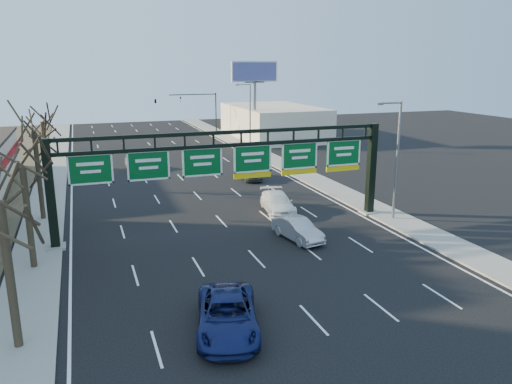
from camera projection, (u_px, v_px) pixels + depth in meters
name	position (u px, v px, depth m)	size (l,w,h in m)	color
ground	(268.00, 271.00, 28.90)	(160.00, 160.00, 0.00)	black
sidewalk_left	(47.00, 202.00, 42.98)	(3.00, 120.00, 0.12)	gray
sidewalk_right	(315.00, 180.00, 51.27)	(3.00, 120.00, 0.12)	gray
lane_markings	(193.00, 191.00, 47.14)	(21.60, 120.00, 0.01)	white
sign_gantry	(230.00, 167.00, 35.09)	(24.60, 1.20, 7.20)	black
building_right_distant	(273.00, 122.00, 80.36)	(12.00, 20.00, 5.00)	beige
tree_gantry	(20.00, 148.00, 27.53)	(3.60, 3.60, 8.48)	#2C2418
tree_mid	(32.00, 117.00, 36.47)	(3.60, 3.60, 9.24)	#2C2418
tree_far	(41.00, 110.00, 45.68)	(3.60, 3.60, 8.86)	#2C2418
streetlight_near	(396.00, 155.00, 37.13)	(2.15, 0.22, 9.00)	slate
streetlight_far	(249.00, 113.00, 68.15)	(2.15, 0.22, 9.00)	slate
billboard_right	(255.00, 82.00, 72.52)	(7.00, 0.50, 12.00)	slate
traffic_signal_mast	(179.00, 103.00, 79.54)	(10.16, 0.54, 7.00)	black
car_blue_suv	(227.00, 315.00, 22.24)	(2.66, 5.76, 1.60)	#131C53
car_silver_sedan	(298.00, 229.00, 33.88)	(1.55, 4.45, 1.46)	#AAAAAF
car_white_wagon	(278.00, 203.00, 40.21)	(2.16, 5.31, 1.54)	white
car_grey_far	(250.00, 172.00, 51.54)	(1.81, 4.49, 1.53)	#424548
car_silver_distant	(135.00, 163.00, 56.32)	(1.50, 4.30, 1.42)	#9F9FA4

